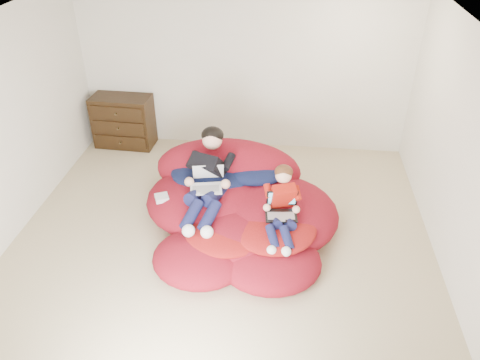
{
  "coord_description": "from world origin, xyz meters",
  "views": [
    {
      "loc": [
        0.7,
        -4.27,
        3.67
      ],
      "look_at": [
        0.19,
        0.3,
        0.7
      ],
      "focal_mm": 35.0,
      "sensor_mm": 36.0,
      "label": 1
    }
  ],
  "objects_px": {
    "beanbag_pile": "(237,206)",
    "laptop_black": "(282,208)",
    "dresser": "(124,121)",
    "laptop_white": "(207,181)",
    "older_boy": "(208,173)",
    "younger_boy": "(282,203)"
  },
  "relations": [
    {
      "from": "dresser",
      "to": "laptop_white",
      "type": "bearing_deg",
      "value": -48.79
    },
    {
      "from": "younger_boy",
      "to": "laptop_white",
      "type": "height_order",
      "value": "younger_boy"
    },
    {
      "from": "older_boy",
      "to": "laptop_white",
      "type": "relative_size",
      "value": 3.01
    },
    {
      "from": "beanbag_pile",
      "to": "laptop_white",
      "type": "xyz_separation_m",
      "value": [
        -0.35,
        -0.07,
        0.39
      ]
    },
    {
      "from": "older_boy",
      "to": "younger_boy",
      "type": "relative_size",
      "value": 1.49
    },
    {
      "from": "older_boy",
      "to": "younger_boy",
      "type": "bearing_deg",
      "value": -24.5
    },
    {
      "from": "older_boy",
      "to": "younger_boy",
      "type": "xyz_separation_m",
      "value": [
        0.9,
        -0.41,
        -0.08
      ]
    },
    {
      "from": "laptop_white",
      "to": "dresser",
      "type": "bearing_deg",
      "value": 131.21
    },
    {
      "from": "beanbag_pile",
      "to": "laptop_black",
      "type": "relative_size",
      "value": 6.42
    },
    {
      "from": "laptop_white",
      "to": "laptop_black",
      "type": "xyz_separation_m",
      "value": [
        0.9,
        -0.32,
        -0.09
      ]
    },
    {
      "from": "beanbag_pile",
      "to": "laptop_black",
      "type": "height_order",
      "value": "beanbag_pile"
    },
    {
      "from": "beanbag_pile",
      "to": "laptop_black",
      "type": "bearing_deg",
      "value": -35.6
    },
    {
      "from": "older_boy",
      "to": "laptop_black",
      "type": "height_order",
      "value": "older_boy"
    },
    {
      "from": "beanbag_pile",
      "to": "laptop_white",
      "type": "height_order",
      "value": "laptop_white"
    },
    {
      "from": "dresser",
      "to": "beanbag_pile",
      "type": "height_order",
      "value": "same"
    },
    {
      "from": "younger_boy",
      "to": "laptop_black",
      "type": "xyz_separation_m",
      "value": [
        0.0,
        -0.02,
        -0.06
      ]
    },
    {
      "from": "laptop_black",
      "to": "laptop_white",
      "type": "bearing_deg",
      "value": 160.32
    },
    {
      "from": "beanbag_pile",
      "to": "younger_boy",
      "type": "xyz_separation_m",
      "value": [
        0.55,
        -0.37,
        0.36
      ]
    },
    {
      "from": "dresser",
      "to": "beanbag_pile",
      "type": "xyz_separation_m",
      "value": [
        2.05,
        -1.87,
        -0.16
      ]
    },
    {
      "from": "dresser",
      "to": "laptop_white",
      "type": "relative_size",
      "value": 2.11
    },
    {
      "from": "laptop_black",
      "to": "dresser",
      "type": "bearing_deg",
      "value": 138.99
    },
    {
      "from": "older_boy",
      "to": "laptop_black",
      "type": "relative_size",
      "value": 3.54
    }
  ]
}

